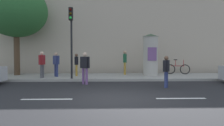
{
  "coord_description": "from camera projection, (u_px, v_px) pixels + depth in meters",
  "views": [
    {
      "loc": [
        -0.33,
        -7.62,
        1.57
      ],
      "look_at": [
        -0.03,
        2.0,
        1.21
      ],
      "focal_mm": 34.57,
      "sensor_mm": 36.0,
      "label": 1
    }
  ],
  "objects": [
    {
      "name": "poster_column",
      "position": [
        151.0,
        54.0,
        14.98
      ],
      "size": [
        1.11,
        1.11,
        2.89
      ],
      "color": "#B2ADA3",
      "rests_on": "sidewalk_curb"
    },
    {
      "name": "bicycle_leaning",
      "position": [
        178.0,
        69.0,
        15.92
      ],
      "size": [
        1.73,
        0.47,
        1.09
      ],
      "color": "black",
      "rests_on": "sidewalk_curb"
    },
    {
      "name": "building_backdrop",
      "position": [
        109.0,
        22.0,
        19.5
      ],
      "size": [
        36.0,
        5.0,
        9.15
      ],
      "primitive_type": "cube",
      "color": "#B7A893",
      "rests_on": "ground_plane"
    },
    {
      "name": "pedestrian_tallest",
      "position": [
        76.0,
        63.0,
        14.51
      ],
      "size": [
        0.28,
        0.62,
        1.51
      ],
      "color": "#B78C33",
      "rests_on": "sidewalk_curb"
    },
    {
      "name": "pedestrian_with_backpack",
      "position": [
        56.0,
        63.0,
        14.05
      ],
      "size": [
        0.46,
        0.46,
        1.58
      ],
      "color": "navy",
      "rests_on": "sidewalk_curb"
    },
    {
      "name": "lane_markings",
      "position": [
        115.0,
        99.0,
        7.68
      ],
      "size": [
        25.8,
        0.16,
        0.01
      ],
      "color": "silver",
      "rests_on": "ground_plane"
    },
    {
      "name": "pedestrian_in_light_jacket",
      "position": [
        166.0,
        69.0,
        10.36
      ],
      "size": [
        0.41,
        0.56,
        1.52
      ],
      "color": "navy",
      "rests_on": "ground_plane"
    },
    {
      "name": "sidewalk_curb",
      "position": [
        110.0,
        77.0,
        14.67
      ],
      "size": [
        36.0,
        4.0,
        0.15
      ],
      "primitive_type": "cube",
      "color": "#9E9B93",
      "rests_on": "ground_plane"
    },
    {
      "name": "pedestrian_with_bag",
      "position": [
        125.0,
        61.0,
        15.51
      ],
      "size": [
        0.25,
        0.56,
        1.73
      ],
      "color": "#B78C33",
      "rests_on": "sidewalk_curb"
    },
    {
      "name": "pedestrian_near_pole",
      "position": [
        85.0,
        65.0,
        11.48
      ],
      "size": [
        0.54,
        0.48,
        1.71
      ],
      "color": "#724C84",
      "rests_on": "ground_plane"
    },
    {
      "name": "ground_plane",
      "position": [
        115.0,
        99.0,
        7.68
      ],
      "size": [
        80.0,
        80.0,
        0.0
      ],
      "primitive_type": "plane",
      "color": "#232326"
    },
    {
      "name": "traffic_light",
      "position": [
        71.0,
        31.0,
        12.73
      ],
      "size": [
        0.24,
        0.45,
        4.2
      ],
      "color": "black",
      "rests_on": "sidewalk_curb"
    },
    {
      "name": "street_tree",
      "position": [
        16.0,
        11.0,
        15.05
      ],
      "size": [
        4.3,
        4.3,
        6.33
      ],
      "color": "#4C3826",
      "rests_on": "sidewalk_curb"
    },
    {
      "name": "pedestrian_in_red_top",
      "position": [
        42.0,
        63.0,
        13.25
      ],
      "size": [
        0.31,
        0.59,
        1.63
      ],
      "color": "#4C4C51",
      "rests_on": "sidewalk_curb"
    }
  ]
}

